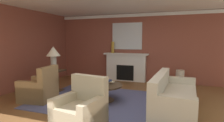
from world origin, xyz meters
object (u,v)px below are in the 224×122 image
Objects in this scene: sofa at (173,98)px; armchair_facing_fireplace at (81,111)px; coffee_table at (104,89)px; side_table at (54,79)px; vase_mantel_left at (113,47)px; fireplace at (126,68)px; mantel_mirror at (127,36)px; armchair_near_window at (40,89)px; vase_tall_corner at (180,78)px; table_lamp at (53,54)px.

sofa is 2.26× the size of armchair_facing_fireplace.
coffee_table is 1.87m from side_table.
coffee_table is 2.16× the size of vase_mantel_left.
fireplace is 2.63m from coffee_table.
mantel_mirror is 1.75× the size of side_table.
sofa reaches higher than coffee_table.
armchair_facing_fireplace is 4.34m from vase_mantel_left.
sofa is at bearing 42.50° from armchair_facing_fireplace.
armchair_near_window is at bearing -77.91° from side_table.
vase_mantel_left reaches higher than side_table.
sofa is 3.06× the size of side_table.
vase_mantel_left is (-0.67, 2.57, 1.02)m from coffee_table.
sofa is at bearing -2.37° from coffee_table.
vase_tall_corner is at bearing -11.49° from mantel_mirror.
sofa is 2.19m from armchair_facing_fireplace.
coffee_table is (-1.79, 0.07, 0.04)m from sofa.
fireplace is at bearing 53.45° from table_lamp.
table_lamp reaches higher than sofa.
fireplace reaches higher than armchair_near_window.
armchair_near_window reaches higher than sofa.
side_table is (-1.85, 0.30, 0.06)m from coffee_table.
vase_tall_corner is (1.78, 3.88, -0.01)m from armchair_facing_fireplace.
armchair_facing_fireplace is at bearing -86.12° from mantel_mirror.
armchair_near_window is 1.59× the size of vase_tall_corner.
mantel_mirror is at bearing 168.51° from vase_tall_corner.
armchair_facing_fireplace is at bearing -137.50° from sofa.
sofa is 2.26× the size of armchair_near_window.
sofa is 3.59× the size of vase_tall_corner.
coffee_table is (-0.17, 1.56, 0.03)m from armchair_facing_fireplace.
vase_mantel_left is (-0.55, -0.05, 0.82)m from fireplace.
sofa is at bearing 8.34° from armchair_near_window.
fireplace is at bearing 53.45° from side_table.
fireplace is 2.98m from table_lamp.
table_lamp is at bearing 102.09° from armchair_near_window.
vase_tall_corner is at bearing 38.86° from armchair_near_window.
vase_tall_corner is (2.62, -0.25, -1.06)m from vase_mantel_left.
vase_mantel_left is at bearing 132.87° from sofa.
mantel_mirror is at bearing 65.19° from armchair_near_window.
coffee_table is 1.43× the size of side_table.
armchair_near_window is 4.63m from vase_tall_corner.
vase_mantel_left is at bearing 104.63° from coffee_table.
coffee_table is at bearing -9.17° from side_table.
fireplace is 2.40× the size of table_lamp.
vase_tall_corner is at bearing -8.24° from fireplace.
armchair_facing_fireplace is 1.36× the size of side_table.
mantel_mirror is 1.63× the size of table_lamp.
mantel_mirror is 3.05m from table_lamp.
armchair_facing_fireplace is at bearing -78.48° from vase_mantel_left.
side_table is at bearing 170.83° from coffee_table.
mantel_mirror reaches higher than table_lamp.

